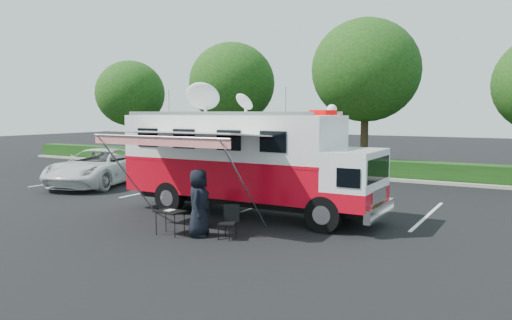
% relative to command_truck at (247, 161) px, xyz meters
% --- Properties ---
extents(ground_plane, '(120.00, 120.00, 0.00)m').
position_rel_command_truck_xyz_m(ground_plane, '(0.08, 0.00, -1.92)').
color(ground_plane, black).
rests_on(ground_plane, ground).
extents(back_border, '(60.00, 6.14, 8.87)m').
position_rel_command_truck_xyz_m(back_border, '(1.22, 12.90, 3.09)').
color(back_border, '#9E998E').
rests_on(back_border, ground_plane).
extents(stall_lines, '(24.12, 5.50, 0.01)m').
position_rel_command_truck_xyz_m(stall_lines, '(-0.42, 3.00, -1.91)').
color(stall_lines, silver).
rests_on(stall_lines, ground_plane).
extents(command_truck, '(9.33, 2.57, 4.48)m').
position_rel_command_truck_xyz_m(command_truck, '(0.00, 0.00, 0.00)').
color(command_truck, black).
rests_on(command_truck, ground_plane).
extents(awning, '(5.09, 2.63, 3.08)m').
position_rel_command_truck_xyz_m(awning, '(-0.84, -2.66, 0.97)').
color(awning, silver).
rests_on(awning, ground_plane).
extents(white_suv, '(4.67, 7.03, 1.79)m').
position_rel_command_truck_xyz_m(white_suv, '(-9.98, 2.46, -1.92)').
color(white_suv, silver).
rests_on(white_suv, ground_plane).
extents(person, '(0.94, 1.13, 1.97)m').
position_rel_command_truck_xyz_m(person, '(0.36, -3.33, -1.92)').
color(person, black).
rests_on(person, ground_plane).
extents(folding_table, '(0.92, 0.70, 0.73)m').
position_rel_command_truck_xyz_m(folding_table, '(-0.49, -3.60, -1.24)').
color(folding_table, black).
rests_on(folding_table, ground_plane).
extents(folding_chair, '(0.60, 0.64, 0.96)m').
position_rel_command_truck_xyz_m(folding_chair, '(1.26, -3.10, -1.35)').
color(folding_chair, black).
rests_on(folding_chair, ground_plane).
extents(trash_bin, '(0.60, 0.60, 0.89)m').
position_rel_command_truck_xyz_m(trash_bin, '(-0.36, -2.27, -1.47)').
color(trash_bin, black).
rests_on(trash_bin, ground_plane).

